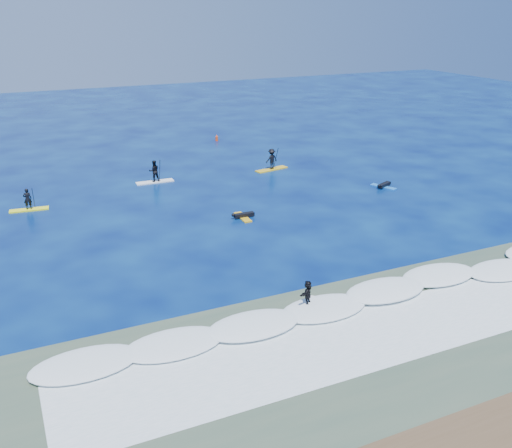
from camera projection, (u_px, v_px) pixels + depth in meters
name	position (u px, v px, depth m)	size (l,w,h in m)	color
ground	(285.00, 235.00, 39.11)	(160.00, 160.00, 0.00)	#030C43
shallow_water	(420.00, 335.00, 27.24)	(90.00, 13.00, 0.01)	#3A4F3D
breaking_wave	(371.00, 299.00, 30.64)	(40.00, 6.00, 0.30)	white
whitewater	(407.00, 325.00, 28.09)	(34.00, 5.00, 0.02)	silver
sup_paddler_left	(28.00, 202.00, 43.54)	(2.92, 1.00, 2.01)	#FDFF1B
sup_paddler_center	(154.00, 173.00, 50.29)	(3.34, 0.93, 2.33)	white
sup_paddler_right	(272.00, 160.00, 54.10)	(3.47, 1.52, 2.37)	gold
prone_paddler_near	(243.00, 216.00, 42.16)	(1.77, 2.24, 0.47)	gold
prone_paddler_far	(384.00, 186.00, 49.14)	(1.76, 2.35, 0.48)	blue
wave_surfer	(308.00, 294.00, 29.39)	(1.89, 1.65, 1.43)	silver
marker_buoy	(217.00, 138.00, 65.77)	(0.32, 0.32, 0.76)	#EE4315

